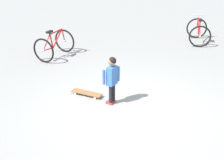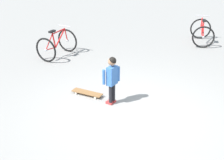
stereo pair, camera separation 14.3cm
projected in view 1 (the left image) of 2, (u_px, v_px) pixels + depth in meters
name	position (u px, v px, depth m)	size (l,w,h in m)	color
ground_plane	(128.00, 112.00, 6.37)	(50.00, 50.00, 0.00)	gray
child_person	(112.00, 75.00, 6.45)	(0.28, 0.38, 1.06)	black
skateboard	(87.00, 93.00, 7.03)	(0.56, 0.71, 0.07)	olive
bicycle_mid	(198.00, 31.00, 10.45)	(1.23, 0.99, 0.85)	black
bicycle_far	(54.00, 45.00, 9.16)	(1.28, 1.20, 0.85)	black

